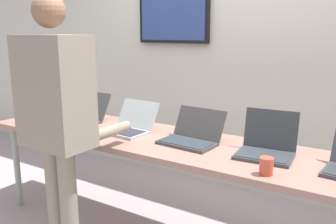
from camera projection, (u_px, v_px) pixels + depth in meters
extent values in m
cube|color=beige|center=(231.00, 50.00, 3.34)|extent=(8.00, 0.06, 2.67)
cube|color=black|center=(173.00, 14.00, 3.52)|extent=(0.78, 0.05, 0.57)
cube|color=navy|center=(172.00, 14.00, 3.51)|extent=(0.72, 0.02, 0.51)
cube|color=#926C5F|center=(165.00, 142.00, 2.53)|extent=(2.93, 0.70, 0.04)
cylinder|color=gray|center=(17.00, 166.00, 3.12)|extent=(0.05, 0.05, 0.73)
cylinder|color=gray|center=(62.00, 151.00, 3.53)|extent=(0.05, 0.05, 0.73)
cube|color=gray|center=(53.00, 97.00, 3.23)|extent=(0.33, 0.38, 0.32)
cube|color=black|center=(35.00, 101.00, 3.06)|extent=(0.04, 0.01, 0.03)
cube|color=#3C3C3B|center=(78.00, 122.00, 2.96)|extent=(0.34, 0.25, 0.02)
cube|color=#2D3038|center=(76.00, 121.00, 2.95)|extent=(0.31, 0.20, 0.00)
cube|color=#3C3C3B|center=(93.00, 105.00, 3.08)|extent=(0.33, 0.13, 0.21)
cube|color=black|center=(93.00, 105.00, 3.08)|extent=(0.31, 0.11, 0.18)
cube|color=#A9B5B5|center=(123.00, 132.00, 2.68)|extent=(0.36, 0.25, 0.02)
cube|color=#2A2835|center=(122.00, 131.00, 2.67)|extent=(0.33, 0.20, 0.00)
cube|color=#A9B5B5|center=(138.00, 114.00, 2.79)|extent=(0.35, 0.14, 0.20)
cube|color=#2F5135|center=(138.00, 114.00, 2.79)|extent=(0.32, 0.12, 0.17)
cube|color=#3C3C3C|center=(187.00, 143.00, 2.41)|extent=(0.38, 0.25, 0.02)
cube|color=#273038|center=(186.00, 142.00, 2.40)|extent=(0.35, 0.19, 0.00)
cube|color=#3C3C3C|center=(200.00, 123.00, 2.51)|extent=(0.38, 0.13, 0.20)
cube|color=silver|center=(200.00, 123.00, 2.51)|extent=(0.35, 0.11, 0.17)
cube|color=#383D40|center=(264.00, 156.00, 2.16)|extent=(0.35, 0.28, 0.02)
cube|color=#2D3239|center=(264.00, 155.00, 2.15)|extent=(0.31, 0.22, 0.00)
cube|color=#383D40|center=(271.00, 129.00, 2.26)|extent=(0.33, 0.08, 0.24)
cube|color=white|center=(271.00, 129.00, 2.27)|extent=(0.30, 0.07, 0.21)
cylinder|color=gray|center=(56.00, 206.00, 2.31)|extent=(0.11, 0.11, 0.83)
cylinder|color=gray|center=(69.00, 211.00, 2.24)|extent=(0.11, 0.11, 0.83)
cube|color=gray|center=(54.00, 92.00, 2.11)|extent=(0.45, 0.28, 0.66)
sphere|color=#865F48|center=(49.00, 11.00, 2.01)|extent=(0.19, 0.19, 0.19)
cylinder|color=gray|center=(76.00, 124.00, 2.50)|extent=(0.08, 0.32, 0.07)
cylinder|color=gray|center=(111.00, 131.00, 2.32)|extent=(0.08, 0.32, 0.07)
cylinder|color=#CD4B36|center=(266.00, 166.00, 1.90)|extent=(0.07, 0.07, 0.09)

